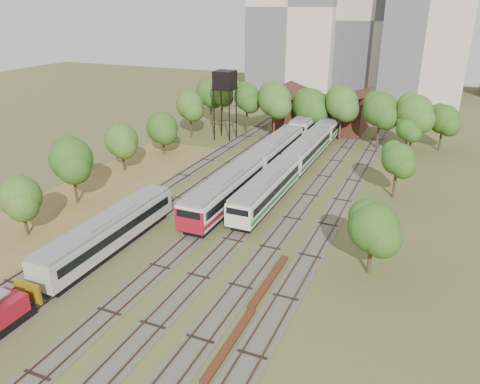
% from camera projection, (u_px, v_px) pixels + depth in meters
% --- Properties ---
extents(ground, '(240.00, 240.00, 0.00)m').
position_uv_depth(ground, '(160.00, 290.00, 39.04)').
color(ground, '#475123').
rests_on(ground, ground).
extents(dry_grass_patch, '(14.00, 60.00, 0.04)m').
position_uv_depth(dry_grass_patch, '(62.00, 216.00, 52.44)').
color(dry_grass_patch, brown).
rests_on(dry_grass_patch, ground).
extents(tracks, '(24.60, 80.00, 0.19)m').
position_uv_depth(tracks, '(260.00, 187.00, 60.49)').
color(tracks, '#4C473D').
rests_on(tracks, ground).
extents(railcar_red_set, '(3.17, 34.57, 3.92)m').
position_uv_depth(railcar_red_set, '(253.00, 169.00, 61.01)').
color(railcar_red_set, black).
rests_on(railcar_red_set, ground).
extents(railcar_green_set, '(2.95, 52.08, 3.64)m').
position_uv_depth(railcar_green_set, '(308.00, 149.00, 69.47)').
color(railcar_green_set, black).
rests_on(railcar_green_set, ground).
extents(railcar_rear, '(3.15, 16.08, 3.90)m').
position_uv_depth(railcar_rear, '(310.00, 123.00, 84.14)').
color(railcar_rear, black).
rests_on(railcar_rear, ground).
extents(old_grey_coach, '(2.86, 18.00, 3.53)m').
position_uv_depth(old_grey_coach, '(110.00, 232.00, 44.64)').
color(old_grey_coach, black).
rests_on(old_grey_coach, ground).
extents(water_tower, '(3.37, 3.37, 11.64)m').
position_uv_depth(water_tower, '(225.00, 82.00, 78.21)').
color(water_tower, black).
rests_on(water_tower, ground).
extents(rail_pile_near, '(0.58, 8.69, 0.29)m').
position_uv_depth(rail_pile_near, '(269.00, 281.00, 40.11)').
color(rail_pile_near, '#552A18').
rests_on(rail_pile_near, ground).
extents(rail_pile_far, '(0.52, 8.38, 0.27)m').
position_uv_depth(rail_pile_far, '(230.00, 343.00, 32.82)').
color(rail_pile_far, '#552A18').
rests_on(rail_pile_far, ground).
extents(maintenance_shed, '(16.45, 11.55, 7.58)m').
position_uv_depth(maintenance_shed, '(322.00, 113.00, 87.51)').
color(maintenance_shed, '#341713').
rests_on(maintenance_shed, ground).
extents(tree_band_left, '(8.37, 66.54, 8.91)m').
position_uv_depth(tree_band_left, '(141.00, 130.00, 67.58)').
color(tree_band_left, '#382616').
rests_on(tree_band_left, ground).
extents(tree_band_far, '(42.56, 10.62, 9.69)m').
position_uv_depth(tree_band_far, '(329.00, 105.00, 78.24)').
color(tree_band_far, '#382616').
rests_on(tree_band_far, ground).
extents(tree_band_right, '(4.39, 40.82, 6.90)m').
position_uv_depth(tree_band_right, '(393.00, 171.00, 52.70)').
color(tree_band_right, '#382616').
rests_on(tree_band_right, ground).
extents(tower_left, '(22.00, 16.00, 42.00)m').
position_uv_depth(tower_left, '(297.00, 7.00, 118.31)').
color(tower_left, beige).
rests_on(tower_left, ground).
extents(tower_centre, '(20.00, 18.00, 36.00)m').
position_uv_depth(tower_centre, '(380.00, 20.00, 116.34)').
color(tower_centre, '#AFAC9E').
rests_on(tower_centre, ground).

